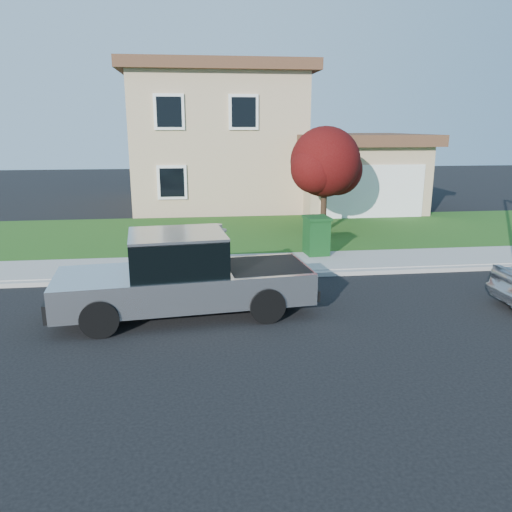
# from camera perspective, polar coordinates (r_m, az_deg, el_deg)

# --- Properties ---
(ground) EXTENTS (80.00, 80.00, 0.00)m
(ground) POSITION_cam_1_polar(r_m,az_deg,el_deg) (10.83, -0.16, -7.11)
(ground) COLOR black
(ground) RESTS_ON ground
(curb) EXTENTS (40.00, 0.20, 0.12)m
(curb) POSITION_cam_1_polar(r_m,az_deg,el_deg) (13.66, 2.57, -2.21)
(curb) COLOR gray
(curb) RESTS_ON ground
(sidewalk) EXTENTS (40.00, 2.00, 0.15)m
(sidewalk) POSITION_cam_1_polar(r_m,az_deg,el_deg) (14.70, 1.87, -0.92)
(sidewalk) COLOR gray
(sidewalk) RESTS_ON ground
(lawn) EXTENTS (40.00, 7.00, 0.10)m
(lawn) POSITION_cam_1_polar(r_m,az_deg,el_deg) (19.03, -0.20, 2.61)
(lawn) COLOR #204814
(lawn) RESTS_ON ground
(house) EXTENTS (14.00, 11.30, 6.85)m
(house) POSITION_cam_1_polar(r_m,az_deg,el_deg) (26.50, -1.57, 12.80)
(house) COLOR tan
(house) RESTS_ON ground
(pickup_truck) EXTENTS (5.73, 2.45, 1.83)m
(pickup_truck) POSITION_cam_1_polar(r_m,az_deg,el_deg) (10.91, -8.25, -2.35)
(pickup_truck) COLOR black
(pickup_truck) RESTS_ON ground
(woman) EXTENTS (0.62, 0.44, 1.75)m
(woman) POSITION_cam_1_polar(r_m,az_deg,el_deg) (12.13, -4.31, -0.64)
(woman) COLOR #E69F7E
(woman) RESTS_ON ground
(ornamental_tree) EXTENTS (2.86, 2.58, 3.93)m
(ornamental_tree) POSITION_cam_1_polar(r_m,az_deg,el_deg) (18.91, 8.02, 10.24)
(ornamental_tree) COLOR black
(ornamental_tree) RESTS_ON lawn
(trash_bin) EXTENTS (0.79, 0.89, 1.18)m
(trash_bin) POSITION_cam_1_polar(r_m,az_deg,el_deg) (15.52, 6.92, 2.38)
(trash_bin) COLOR #113E16
(trash_bin) RESTS_ON sidewalk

